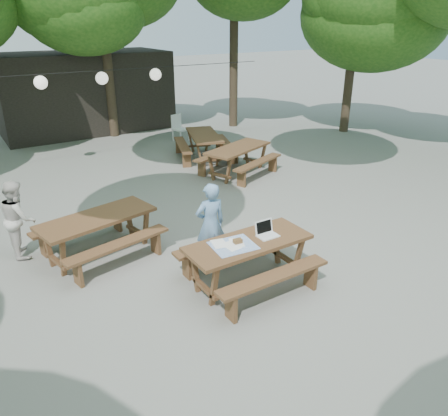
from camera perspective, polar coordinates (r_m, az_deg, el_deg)
ground at (r=8.41m, az=0.42°, el=-4.19°), size 80.00×80.00×0.00m
pavilion at (r=17.52m, az=-17.81°, el=14.25°), size 6.00×3.00×2.80m
main_picnic_table at (r=6.96m, az=3.14°, el=-6.95°), size 2.00×1.58×0.75m
picnic_table_nw at (r=8.05m, az=-16.05°, el=-3.42°), size 2.17×1.92×0.75m
picnic_table_ne at (r=11.87m, az=1.82°, el=6.27°), size 2.33×2.14×0.75m
picnic_table_far_e at (r=13.26m, az=-2.60°, el=8.12°), size 2.12×2.32×0.75m
woman at (r=7.36m, az=-1.78°, el=-2.10°), size 0.57×0.41×1.46m
second_person at (r=8.46m, az=-25.26°, el=-1.21°), size 0.57×0.71×1.39m
plastic_chair at (r=15.33m, az=-5.73°, el=9.65°), size 0.54×0.54×0.90m
laptop at (r=6.95m, az=5.51°, el=-3.11°), size 0.33×0.26×0.24m
tabletop_clutter at (r=6.64m, az=1.26°, el=-4.79°), size 0.71×0.63×0.08m
paper_lanterns at (r=12.92m, az=-15.60°, el=16.03°), size 9.00×0.34×0.38m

